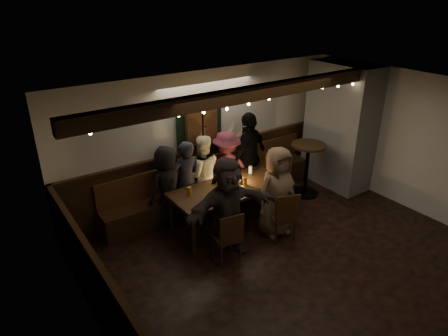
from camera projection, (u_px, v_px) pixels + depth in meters
room at (286, 154)px, 7.52m from camera, size 6.02×5.01×2.62m
dining_table at (230, 190)px, 7.00m from camera, size 2.14×0.92×0.93m
chair_near_left at (229, 235)px, 6.10m from camera, size 0.46×0.46×0.88m
chair_near_right at (285, 214)px, 6.61m from camera, size 0.54×0.54×0.92m
chair_end at (275, 177)px, 7.75m from camera, size 0.57×0.57×1.02m
high_top at (307, 163)px, 8.07m from camera, size 0.69×0.69×1.10m
person_a at (167, 186)px, 7.05m from camera, size 0.83×0.67×1.49m
person_b at (186, 181)px, 7.18m from camera, size 0.58×0.40×1.53m
person_c at (202, 174)px, 7.44m from camera, size 0.86×0.75×1.53m
person_d at (226, 169)px, 7.68m from camera, size 1.06×0.73×1.51m
person_e at (249, 156)px, 7.85m from camera, size 1.14×0.78×1.80m
person_f at (228, 209)px, 6.12m from camera, size 1.59×0.58×1.69m
person_g at (277, 192)px, 6.72m from camera, size 0.81×0.54×1.60m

